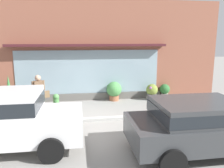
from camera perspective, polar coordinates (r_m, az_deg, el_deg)
name	(u,v)px	position (r m, az deg, el deg)	size (l,w,h in m)	color
ground_plane	(93,119)	(9.14, -4.74, -8.80)	(60.00, 60.00, 0.00)	gray
curb_strip	(94,119)	(8.93, -4.66, -8.88)	(14.00, 0.24, 0.12)	#B2B2AD
storefront	(88,52)	(11.79, -6.04, 8.08)	(14.00, 0.81, 5.11)	#935642
fire_hydrant	(56,105)	(9.49, -13.88, -5.28)	(0.41, 0.38, 0.96)	#4C8C47
pedestrian_with_handbag	(39,92)	(9.63, -17.90, -1.99)	(0.66, 0.34, 1.72)	brown
parked_car_dark_gray	(201,123)	(6.74, 21.49, -9.16)	(4.12, 2.09, 1.49)	#383A3D
parked_car_white	(2,118)	(7.09, -26.10, -7.61)	(4.32, 2.04, 1.72)	white
potted_plant_window_right	(165,90)	(12.54, 13.15, -1.56)	(0.55, 0.55, 0.76)	#B7B2A3
potted_plant_window_left	(152,91)	(12.01, 10.04, -1.87)	(0.61, 0.61, 0.84)	#4C4C51
potted_plant_window_center	(9,90)	(12.06, -24.55, -1.46)	(0.32, 0.32, 1.44)	#33473D
potted_plant_doorstep	(114,90)	(11.68, 0.52, -1.58)	(0.78, 0.78, 0.98)	#9E6042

